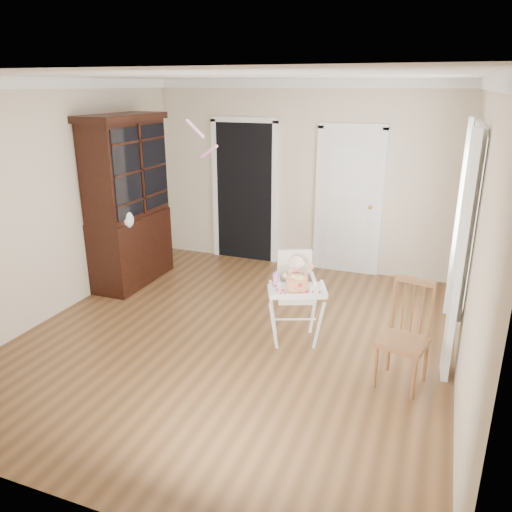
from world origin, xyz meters
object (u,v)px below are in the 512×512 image
at_px(sippy_cup, 276,279).
at_px(dining_chair, 405,338).
at_px(china_cabinet, 128,202).
at_px(cake, 297,283).
at_px(high_chair, 295,288).

bearing_deg(sippy_cup, dining_chair, -10.26).
relative_size(sippy_cup, dining_chair, 0.16).
height_order(sippy_cup, china_cabinet, china_cabinet).
distance_m(cake, sippy_cup, 0.23).
bearing_deg(dining_chair, cake, -177.87).
relative_size(high_chair, sippy_cup, 6.08).
height_order(sippy_cup, dining_chair, dining_chair).
distance_m(cake, dining_chair, 1.14).
relative_size(high_chair, dining_chair, 1.00).
bearing_deg(cake, high_chair, 108.90).
distance_m(cake, china_cabinet, 2.91).
bearing_deg(high_chair, sippy_cup, -150.89).
xyz_separation_m(cake, china_cabinet, (-2.68, 1.07, 0.38)).
xyz_separation_m(cake, sippy_cup, (-0.23, 0.03, 0.00)).
distance_m(sippy_cup, dining_chair, 1.36).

